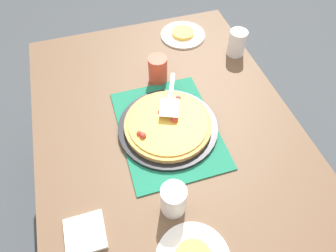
{
  "coord_description": "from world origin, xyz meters",
  "views": [
    {
      "loc": [
        0.66,
        -0.2,
        1.68
      ],
      "look_at": [
        0.0,
        0.0,
        0.77
      ],
      "focal_mm": 32.22,
      "sensor_mm": 36.0,
      "label": 1
    }
  ],
  "objects": [
    {
      "name": "pizza_pan",
      "position": [
        0.0,
        0.0,
        0.76
      ],
      "size": [
        0.38,
        0.38,
        0.01
      ],
      "primitive_type": "cylinder",
      "color": "black",
      "rests_on": "placemat"
    },
    {
      "name": "cup_corner",
      "position": [
        -0.27,
        0.04,
        0.81
      ],
      "size": [
        0.08,
        0.08,
        0.12
      ],
      "primitive_type": "cylinder",
      "color": "#E04C38",
      "rests_on": "dining_table"
    },
    {
      "name": "dining_table",
      "position": [
        0.0,
        0.0,
        0.64
      ],
      "size": [
        1.4,
        1.0,
        0.75
      ],
      "color": "brown",
      "rests_on": "ground_plane"
    },
    {
      "name": "pizza",
      "position": [
        -0.0,
        -0.0,
        0.78
      ],
      "size": [
        0.33,
        0.33,
        0.05
      ],
      "color": "tan",
      "rests_on": "pizza_pan"
    },
    {
      "name": "served_slice_left",
      "position": [
        -0.54,
        0.24,
        0.77
      ],
      "size": [
        0.11,
        0.11,
        0.02
      ],
      "primitive_type": "cylinder",
      "color": "#EAB747",
      "rests_on": "plate_near_left"
    },
    {
      "name": "napkin_stack",
      "position": [
        0.31,
        -0.36,
        0.76
      ],
      "size": [
        0.12,
        0.12,
        0.02
      ],
      "primitive_type": "cube",
      "color": "white",
      "rests_on": "dining_table"
    },
    {
      "name": "plate_near_left",
      "position": [
        -0.54,
        0.24,
        0.76
      ],
      "size": [
        0.22,
        0.22,
        0.01
      ],
      "primitive_type": "cylinder",
      "color": "white",
      "rests_on": "dining_table"
    },
    {
      "name": "pizza_server",
      "position": [
        -0.09,
        0.04,
        0.82
      ],
      "size": [
        0.23,
        0.13,
        0.01
      ],
      "color": "silver",
      "rests_on": "pizza"
    },
    {
      "name": "ground_plane",
      "position": [
        0.0,
        0.0,
        0.0
      ],
      "size": [
        8.0,
        8.0,
        0.0
      ],
      "primitive_type": "plane",
      "color": "#3D4247"
    },
    {
      "name": "cup_far",
      "position": [
        0.3,
        -0.08,
        0.81
      ],
      "size": [
        0.08,
        0.08,
        0.12
      ],
      "primitive_type": "cylinder",
      "color": "white",
      "rests_on": "dining_table"
    },
    {
      "name": "placemat",
      "position": [
        0.0,
        0.0,
        0.75
      ],
      "size": [
        0.48,
        0.36,
        0.01
      ],
      "primitive_type": "cube",
      "color": "#196B4C",
      "rests_on": "dining_table"
    },
    {
      "name": "cup_near",
      "position": [
        -0.34,
        0.43,
        0.81
      ],
      "size": [
        0.08,
        0.08,
        0.12
      ],
      "primitive_type": "cylinder",
      "color": "white",
      "rests_on": "dining_table"
    }
  ]
}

